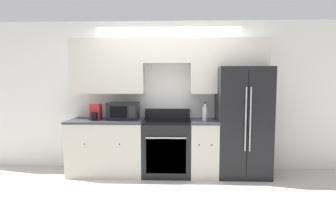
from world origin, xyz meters
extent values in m
plane|color=beige|center=(0.00, 0.00, 0.00)|extent=(12.00, 12.00, 0.00)
cube|color=white|center=(0.00, 0.66, 1.30)|extent=(8.00, 0.06, 2.60)
cube|color=beige|center=(-1.03, 0.46, 1.81)|extent=(1.23, 0.33, 0.91)
cube|color=beige|center=(-0.02, 0.46, 2.06)|extent=(0.78, 0.33, 0.41)
cube|color=beige|center=(1.01, 0.46, 1.81)|extent=(1.27, 0.33, 0.91)
cube|color=beige|center=(-1.03, 0.31, 0.44)|extent=(1.23, 0.62, 0.88)
cube|color=#383842|center=(-1.03, 0.31, 0.90)|extent=(1.26, 0.64, 0.03)
sphere|color=black|center=(-1.31, 0.00, 0.57)|extent=(0.03, 0.03, 0.03)
sphere|color=black|center=(-0.75, 0.00, 0.57)|extent=(0.03, 0.03, 0.03)
cube|color=beige|center=(0.59, 0.31, 0.44)|extent=(0.44, 0.62, 0.88)
cube|color=#383842|center=(0.59, 0.31, 0.90)|extent=(0.46, 0.64, 0.03)
sphere|color=black|center=(0.49, 0.00, 0.57)|extent=(0.03, 0.03, 0.03)
sphere|color=black|center=(0.69, 0.00, 0.57)|extent=(0.03, 0.03, 0.03)
cube|color=black|center=(-0.02, 0.31, 0.44)|extent=(0.78, 0.62, 0.88)
cube|color=black|center=(-0.02, 0.01, 0.39)|extent=(0.63, 0.01, 0.56)
cube|color=black|center=(-0.02, 0.31, 0.90)|extent=(0.78, 0.62, 0.04)
cube|color=black|center=(-0.02, 0.59, 1.00)|extent=(0.78, 0.04, 0.16)
cylinder|color=silver|center=(-0.02, -0.02, 0.68)|extent=(0.63, 0.02, 0.02)
cube|color=black|center=(1.23, 0.35, 0.89)|extent=(0.84, 0.70, 1.78)
cube|color=black|center=(1.23, 0.00, 0.89)|extent=(0.01, 0.01, 1.64)
cylinder|color=#B7B7BC|center=(1.19, -0.02, 0.98)|extent=(0.02, 0.02, 0.98)
cylinder|color=#B7B7BC|center=(1.26, -0.02, 0.98)|extent=(0.02, 0.02, 0.98)
cube|color=black|center=(-0.76, 0.38, 1.06)|extent=(0.51, 0.34, 0.29)
cube|color=black|center=(-0.80, 0.20, 1.06)|extent=(0.28, 0.01, 0.19)
cube|color=#262628|center=(-0.58, 0.20, 1.06)|extent=(0.11, 0.01, 0.20)
cylinder|color=silver|center=(0.60, 0.26, 1.03)|extent=(0.08, 0.08, 0.22)
cylinder|color=silver|center=(0.60, 0.26, 1.16)|extent=(0.03, 0.03, 0.06)
cylinder|color=black|center=(0.60, 0.26, 1.21)|extent=(0.04, 0.04, 0.02)
cube|color=#B22323|center=(-1.21, 0.32, 1.05)|extent=(0.17, 0.17, 0.26)
cylinder|color=black|center=(-1.21, 0.22, 0.99)|extent=(0.12, 0.12, 0.12)
camera|label=1|loc=(0.15, -3.99, 1.54)|focal=28.00mm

